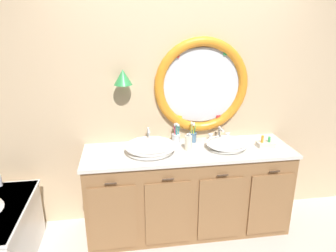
{
  "coord_description": "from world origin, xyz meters",
  "views": [
    {
      "loc": [
        -0.54,
        -2.37,
        2.03
      ],
      "look_at": [
        -0.14,
        0.25,
        1.11
      ],
      "focal_mm": 32.95,
      "sensor_mm": 36.0,
      "label": 1
    }
  ],
  "objects_px": {
    "folded_hand_towel": "(108,158)",
    "toiletry_basket": "(265,144)",
    "toothbrush_holder_right": "(193,136)",
    "soap_dispenser": "(188,143)",
    "toothbrush_holder_left": "(176,137)",
    "sink_basin_left": "(151,146)",
    "sink_basin_right": "(227,143)"
  },
  "relations": [
    {
      "from": "folded_hand_towel",
      "to": "toothbrush_holder_left",
      "type": "bearing_deg",
      "value": 26.13
    },
    {
      "from": "sink_basin_left",
      "to": "toiletry_basket",
      "type": "height_order",
      "value": "sink_basin_left"
    },
    {
      "from": "sink_basin_right",
      "to": "toothbrush_holder_left",
      "type": "distance_m",
      "value": 0.51
    },
    {
      "from": "folded_hand_towel",
      "to": "toiletry_basket",
      "type": "height_order",
      "value": "toiletry_basket"
    },
    {
      "from": "toothbrush_holder_right",
      "to": "folded_hand_towel",
      "type": "distance_m",
      "value": 0.89
    },
    {
      "from": "sink_basin_right",
      "to": "toiletry_basket",
      "type": "bearing_deg",
      "value": -1.77
    },
    {
      "from": "soap_dispenser",
      "to": "sink_basin_left",
      "type": "bearing_deg",
      "value": -176.93
    },
    {
      "from": "toothbrush_holder_left",
      "to": "toiletry_basket",
      "type": "relative_size",
      "value": 1.32
    },
    {
      "from": "sink_basin_left",
      "to": "soap_dispenser",
      "type": "relative_size",
      "value": 2.76
    },
    {
      "from": "sink_basin_left",
      "to": "folded_hand_towel",
      "type": "distance_m",
      "value": 0.4
    },
    {
      "from": "sink_basin_right",
      "to": "soap_dispenser",
      "type": "distance_m",
      "value": 0.37
    },
    {
      "from": "toothbrush_holder_right",
      "to": "sink_basin_right",
      "type": "bearing_deg",
      "value": -37.98
    },
    {
      "from": "folded_hand_towel",
      "to": "toothbrush_holder_right",
      "type": "bearing_deg",
      "value": 20.74
    },
    {
      "from": "toothbrush_holder_right",
      "to": "folded_hand_towel",
      "type": "xyz_separation_m",
      "value": [
        -0.83,
        -0.31,
        -0.04
      ]
    },
    {
      "from": "sink_basin_left",
      "to": "toothbrush_holder_right",
      "type": "bearing_deg",
      "value": 26.2
    },
    {
      "from": "sink_basin_right",
      "to": "soap_dispenser",
      "type": "height_order",
      "value": "soap_dispenser"
    },
    {
      "from": "sink_basin_left",
      "to": "folded_hand_towel",
      "type": "relative_size",
      "value": 2.78
    },
    {
      "from": "soap_dispenser",
      "to": "toiletry_basket",
      "type": "height_order",
      "value": "soap_dispenser"
    },
    {
      "from": "sink_basin_right",
      "to": "soap_dispenser",
      "type": "xyz_separation_m",
      "value": [
        -0.37,
        0.02,
        0.02
      ]
    },
    {
      "from": "toothbrush_holder_right",
      "to": "soap_dispenser",
      "type": "height_order",
      "value": "toothbrush_holder_right"
    },
    {
      "from": "toothbrush_holder_right",
      "to": "toothbrush_holder_left",
      "type": "bearing_deg",
      "value": 176.59
    },
    {
      "from": "toothbrush_holder_left",
      "to": "toothbrush_holder_right",
      "type": "distance_m",
      "value": 0.17
    },
    {
      "from": "toiletry_basket",
      "to": "soap_dispenser",
      "type": "bearing_deg",
      "value": 177.64
    },
    {
      "from": "soap_dispenser",
      "to": "sink_basin_right",
      "type": "bearing_deg",
      "value": -2.98
    },
    {
      "from": "soap_dispenser",
      "to": "folded_hand_towel",
      "type": "xyz_separation_m",
      "value": [
        -0.74,
        -0.11,
        -0.05
      ]
    },
    {
      "from": "toothbrush_holder_left",
      "to": "folded_hand_towel",
      "type": "relative_size",
      "value": 1.23
    },
    {
      "from": "sink_basin_left",
      "to": "sink_basin_right",
      "type": "bearing_deg",
      "value": 0.0
    },
    {
      "from": "toothbrush_holder_left",
      "to": "toiletry_basket",
      "type": "distance_m",
      "value": 0.87
    },
    {
      "from": "sink_basin_right",
      "to": "toothbrush_holder_right",
      "type": "relative_size",
      "value": 1.88
    },
    {
      "from": "toothbrush_holder_right",
      "to": "folded_hand_towel",
      "type": "height_order",
      "value": "toothbrush_holder_right"
    },
    {
      "from": "toothbrush_holder_right",
      "to": "toiletry_basket",
      "type": "distance_m",
      "value": 0.71
    },
    {
      "from": "toiletry_basket",
      "to": "toothbrush_holder_right",
      "type": "bearing_deg",
      "value": 160.83
    }
  ]
}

